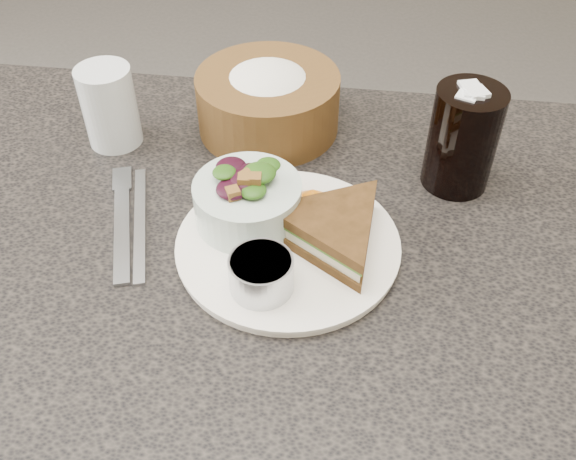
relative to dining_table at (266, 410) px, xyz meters
The scene contains 11 objects.
dining_table is the anchor object (origin of this frame).
dinner_plate 0.38m from the dining_table, 12.25° to the right, with size 0.25×0.25×0.01m, color white.
sandwich 0.42m from the dining_table, ahead, with size 0.16×0.16×0.04m, color #472C14, non-canonical shape.
salad_bowl 0.42m from the dining_table, 122.45° to the left, with size 0.13×0.13×0.07m, color #B3C8BC, non-canonical shape.
dressing_ramekin 0.41m from the dining_table, 78.21° to the right, with size 0.07×0.07×0.04m, color #ACB0B6.
orange_wedge 0.41m from the dining_table, 47.11° to the left, with size 0.05×0.05×0.02m, color orange.
fork 0.41m from the dining_table, behind, with size 0.02×0.18×0.00m, color #93979E.
knife 0.40m from the dining_table, behind, with size 0.01×0.20×0.00m, color #ACB1B8.
bread_basket 0.49m from the dining_table, 95.86° to the left, with size 0.20×0.20×0.11m, color brown, non-canonical shape.
cola_glass 0.52m from the dining_table, 31.63° to the left, with size 0.08×0.08×0.14m, color black, non-canonical shape.
water_glass 0.52m from the dining_table, 143.11° to the left, with size 0.07×0.07×0.11m, color silver.
Camera 1 is at (0.10, -0.52, 1.28)m, focal length 40.00 mm.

